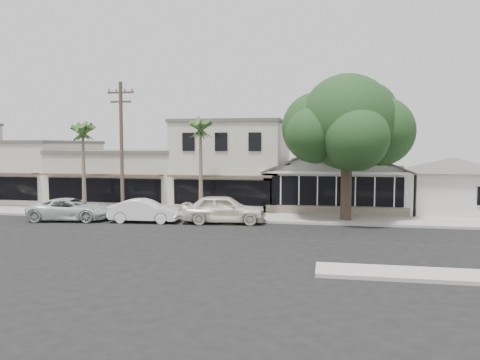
% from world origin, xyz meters
% --- Properties ---
extents(ground, '(140.00, 140.00, 0.00)m').
position_xyz_m(ground, '(0.00, 0.00, 0.00)').
color(ground, black).
rests_on(ground, ground).
extents(sidewalk_north, '(90.00, 3.50, 0.15)m').
position_xyz_m(sidewalk_north, '(-8.00, 6.75, 0.07)').
color(sidewalk_north, '#9E9991').
rests_on(sidewalk_north, ground).
extents(corner_shop, '(10.40, 8.60, 5.10)m').
position_xyz_m(corner_shop, '(5.00, 12.47, 2.62)').
color(corner_shop, silver).
rests_on(corner_shop, ground).
extents(side_cottage, '(6.00, 6.00, 3.00)m').
position_xyz_m(side_cottage, '(13.20, 11.50, 1.50)').
color(side_cottage, silver).
rests_on(side_cottage, ground).
extents(row_building_near, '(8.00, 10.00, 6.50)m').
position_xyz_m(row_building_near, '(-3.00, 13.50, 3.25)').
color(row_building_near, beige).
rests_on(row_building_near, ground).
extents(row_building_midnear, '(10.00, 10.00, 4.20)m').
position_xyz_m(row_building_midnear, '(-12.00, 13.50, 2.10)').
color(row_building_midnear, beige).
rests_on(row_building_midnear, ground).
extents(row_building_midfar, '(11.00, 10.00, 5.00)m').
position_xyz_m(row_building_midfar, '(-22.50, 13.50, 2.50)').
color(row_building_midfar, beige).
rests_on(row_building_midfar, ground).
extents(utility_pole, '(1.80, 0.24, 9.00)m').
position_xyz_m(utility_pole, '(-9.00, 5.20, 4.79)').
color(utility_pole, brown).
rests_on(utility_pole, ground).
extents(car_0, '(5.42, 2.73, 1.77)m').
position_xyz_m(car_0, '(-1.94, 4.49, 0.89)').
color(car_0, silver).
rests_on(car_0, ground).
extents(car_1, '(4.52, 1.86, 1.45)m').
position_xyz_m(car_1, '(-6.94, 3.90, 0.73)').
color(car_1, white).
rests_on(car_1, ground).
extents(car_2, '(5.44, 3.07, 1.44)m').
position_xyz_m(car_2, '(-11.94, 3.68, 0.72)').
color(car_2, silver).
rests_on(car_2, ground).
extents(shade_tree, '(8.37, 7.57, 9.29)m').
position_xyz_m(shade_tree, '(5.49, 6.57, 6.11)').
color(shade_tree, '#433529').
rests_on(shade_tree, ground).
extents(palm_east, '(2.53, 2.53, 6.98)m').
position_xyz_m(palm_east, '(-3.99, 6.62, 5.97)').
color(palm_east, '#726651').
rests_on(palm_east, ground).
extents(palm_mid, '(2.56, 2.56, 6.78)m').
position_xyz_m(palm_mid, '(-12.33, 6.23, 5.78)').
color(palm_mid, '#726651').
rests_on(palm_mid, ground).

